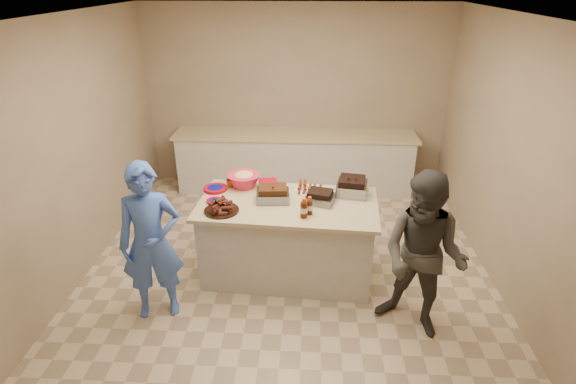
{
  "coord_description": "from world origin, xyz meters",
  "views": [
    {
      "loc": [
        0.22,
        -4.17,
        3.02
      ],
      "look_at": [
        0.01,
        0.03,
        0.98
      ],
      "focal_mm": 28.0,
      "sensor_mm": 36.0,
      "label": 1
    }
  ],
  "objects_px": {
    "island": "(288,272)",
    "bbq_bottle_a": "(309,214)",
    "roasting_pan": "(351,194)",
    "guest_gray": "(412,327)",
    "plastic_cup": "(231,187)",
    "bbq_bottle_b": "(304,217)",
    "guest_blue": "(161,310)",
    "mustard_bottle": "(263,200)",
    "rib_platter": "(222,211)",
    "coleslaw_bowl": "(244,186)"
  },
  "relations": [
    {
      "from": "plastic_cup",
      "to": "guest_blue",
      "type": "bearing_deg",
      "value": -118.5
    },
    {
      "from": "roasting_pan",
      "to": "plastic_cup",
      "type": "bearing_deg",
      "value": -175.32
    },
    {
      "from": "island",
      "to": "bbq_bottle_b",
      "type": "height_order",
      "value": "bbq_bottle_b"
    },
    {
      "from": "roasting_pan",
      "to": "coleslaw_bowl",
      "type": "bearing_deg",
      "value": -176.78
    },
    {
      "from": "island",
      "to": "bbq_bottle_a",
      "type": "height_order",
      "value": "bbq_bottle_a"
    },
    {
      "from": "plastic_cup",
      "to": "rib_platter",
      "type": "bearing_deg",
      "value": -89.52
    },
    {
      "from": "island",
      "to": "bbq_bottle_b",
      "type": "relative_size",
      "value": 9.02
    },
    {
      "from": "bbq_bottle_a",
      "to": "guest_gray",
      "type": "relative_size",
      "value": 0.12
    },
    {
      "from": "mustard_bottle",
      "to": "guest_blue",
      "type": "relative_size",
      "value": 0.08
    },
    {
      "from": "rib_platter",
      "to": "guest_gray",
      "type": "height_order",
      "value": "rib_platter"
    },
    {
      "from": "roasting_pan",
      "to": "guest_blue",
      "type": "height_order",
      "value": "roasting_pan"
    },
    {
      "from": "coleslaw_bowl",
      "to": "bbq_bottle_b",
      "type": "distance_m",
      "value": 0.96
    },
    {
      "from": "coleslaw_bowl",
      "to": "island",
      "type": "bearing_deg",
      "value": -36.26
    },
    {
      "from": "rib_platter",
      "to": "guest_blue",
      "type": "bearing_deg",
      "value": -140.34
    },
    {
      "from": "guest_blue",
      "to": "coleslaw_bowl",
      "type": "bearing_deg",
      "value": 42.26
    },
    {
      "from": "rib_platter",
      "to": "plastic_cup",
      "type": "distance_m",
      "value": 0.58
    },
    {
      "from": "coleslaw_bowl",
      "to": "bbq_bottle_b",
      "type": "relative_size",
      "value": 1.79
    },
    {
      "from": "island",
      "to": "guest_blue",
      "type": "bearing_deg",
      "value": -146.47
    },
    {
      "from": "rib_platter",
      "to": "guest_blue",
      "type": "relative_size",
      "value": 0.22
    },
    {
      "from": "roasting_pan",
      "to": "coleslaw_bowl",
      "type": "distance_m",
      "value": 1.2
    },
    {
      "from": "guest_gray",
      "to": "roasting_pan",
      "type": "bearing_deg",
      "value": 150.63
    },
    {
      "from": "island",
      "to": "coleslaw_bowl",
      "type": "height_order",
      "value": "coleslaw_bowl"
    },
    {
      "from": "guest_blue",
      "to": "mustard_bottle",
      "type": "bearing_deg",
      "value": 24.44
    },
    {
      "from": "island",
      "to": "roasting_pan",
      "type": "distance_m",
      "value": 1.14
    },
    {
      "from": "bbq_bottle_b",
      "to": "guest_gray",
      "type": "bearing_deg",
      "value": -25.51
    },
    {
      "from": "bbq_bottle_a",
      "to": "guest_blue",
      "type": "xyz_separation_m",
      "value": [
        -1.46,
        -0.46,
        -0.88
      ]
    },
    {
      "from": "bbq_bottle_a",
      "to": "guest_gray",
      "type": "xyz_separation_m",
      "value": [
        1.01,
        -0.57,
        -0.88
      ]
    },
    {
      "from": "island",
      "to": "bbq_bottle_a",
      "type": "xyz_separation_m",
      "value": [
        0.23,
        -0.23,
        0.88
      ]
    },
    {
      "from": "bbq_bottle_b",
      "to": "guest_blue",
      "type": "height_order",
      "value": "bbq_bottle_b"
    },
    {
      "from": "coleslaw_bowl",
      "to": "guest_gray",
      "type": "distance_m",
      "value": 2.28
    },
    {
      "from": "mustard_bottle",
      "to": "plastic_cup",
      "type": "xyz_separation_m",
      "value": [
        -0.39,
        0.3,
        0.0
      ]
    },
    {
      "from": "bbq_bottle_b",
      "to": "plastic_cup",
      "type": "distance_m",
      "value": 1.06
    },
    {
      "from": "guest_blue",
      "to": "guest_gray",
      "type": "bearing_deg",
      "value": -16.33
    },
    {
      "from": "rib_platter",
      "to": "bbq_bottle_a",
      "type": "xyz_separation_m",
      "value": [
        0.88,
        -0.01,
        0.0
      ]
    },
    {
      "from": "island",
      "to": "roasting_pan",
      "type": "xyz_separation_m",
      "value": [
        0.68,
        0.24,
        0.88
      ]
    },
    {
      "from": "bbq_bottle_a",
      "to": "plastic_cup",
      "type": "relative_size",
      "value": 2.01
    },
    {
      "from": "mustard_bottle",
      "to": "guest_gray",
      "type": "distance_m",
      "value": 1.95
    },
    {
      "from": "roasting_pan",
      "to": "plastic_cup",
      "type": "xyz_separation_m",
      "value": [
        -1.34,
        0.11,
        0.0
      ]
    },
    {
      "from": "bbq_bottle_b",
      "to": "mustard_bottle",
      "type": "relative_size",
      "value": 1.67
    },
    {
      "from": "island",
      "to": "bbq_bottle_b",
      "type": "bearing_deg",
      "value": -56.42
    },
    {
      "from": "mustard_bottle",
      "to": "guest_blue",
      "type": "xyz_separation_m",
      "value": [
        -0.96,
        -0.76,
        -0.88
      ]
    },
    {
      "from": "rib_platter",
      "to": "guest_gray",
      "type": "bearing_deg",
      "value": -17.34
    },
    {
      "from": "coleslaw_bowl",
      "to": "guest_gray",
      "type": "bearing_deg",
      "value": -34.18
    },
    {
      "from": "plastic_cup",
      "to": "island",
      "type": "bearing_deg",
      "value": -28.32
    },
    {
      "from": "guest_blue",
      "to": "bbq_bottle_b",
      "type": "bearing_deg",
      "value": 1.96
    },
    {
      "from": "bbq_bottle_a",
      "to": "coleslaw_bowl",
      "type": "bearing_deg",
      "value": 140.44
    },
    {
      "from": "plastic_cup",
      "to": "guest_blue",
      "type": "distance_m",
      "value": 1.49
    },
    {
      "from": "coleslaw_bowl",
      "to": "mustard_bottle",
      "type": "bearing_deg",
      "value": -52.37
    },
    {
      "from": "bbq_bottle_a",
      "to": "bbq_bottle_b",
      "type": "bearing_deg",
      "value": -128.31
    },
    {
      "from": "rib_platter",
      "to": "mustard_bottle",
      "type": "xyz_separation_m",
      "value": [
        0.39,
        0.28,
        0.0
      ]
    }
  ]
}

